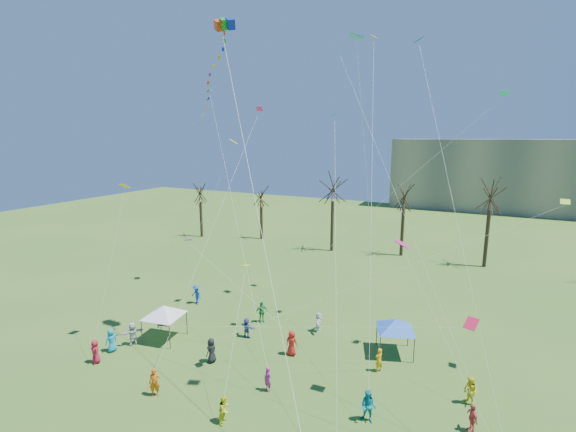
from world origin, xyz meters
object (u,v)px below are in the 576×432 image
at_px(distant_building, 545,176).
at_px(big_box_kite, 215,81).
at_px(canopy_tent_white, 164,311).
at_px(canopy_tent_blue, 395,324).

relative_size(distant_building, big_box_kite, 2.38).
xyz_separation_m(canopy_tent_white, canopy_tent_blue, (16.43, 5.70, -0.10)).
distance_m(big_box_kite, canopy_tent_blue, 21.09).
relative_size(distant_building, canopy_tent_blue, 17.88).
xyz_separation_m(distant_building, big_box_kite, (-27.95, -74.38, 11.63)).
relative_size(distant_building, canopy_tent_white, 16.41).
bearing_deg(canopy_tent_blue, distant_building, 77.03).
bearing_deg(canopy_tent_white, distant_building, 66.72).
bearing_deg(big_box_kite, canopy_tent_white, -164.92).
bearing_deg(big_box_kite, canopy_tent_blue, 20.65).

